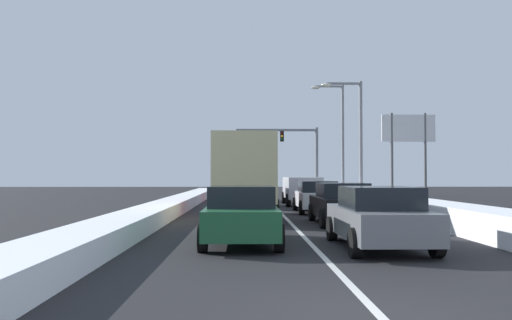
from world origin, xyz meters
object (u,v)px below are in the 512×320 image
(sedan_gray_right_lane_nearest, at_px, (378,217))
(suv_charcoal_center_lane_third, at_px, (249,189))
(traffic_light_gantry, at_px, (291,146))
(sedan_black_right_lane_second, at_px, (342,203))
(street_lamp_right_near, at_px, (355,130))
(suv_silver_right_lane_fourth, at_px, (302,188))
(sedan_green_center_lane_nearest, at_px, (242,215))
(sedan_red_center_lane_fourth, at_px, (243,190))
(street_lamp_right_mid, at_px, (339,131))
(box_truck_center_lane_second, at_px, (244,173))
(sedan_white_right_lane_third, at_px, (317,197))
(roadside_sign_right, at_px, (408,138))

(sedan_gray_right_lane_nearest, relative_size, suv_charcoal_center_lane_third, 0.92)
(suv_charcoal_center_lane_third, distance_m, traffic_light_gantry, 19.45)
(sedan_black_right_lane_second, height_order, street_lamp_right_near, street_lamp_right_near)
(suv_silver_right_lane_fourth, xyz_separation_m, suv_charcoal_center_lane_third, (-3.17, -1.77, 0.00))
(sedan_green_center_lane_nearest, distance_m, traffic_light_gantry, 35.60)
(sedan_gray_right_lane_nearest, bearing_deg, street_lamp_right_near, 79.78)
(suv_charcoal_center_lane_third, relative_size, sedan_red_center_lane_fourth, 1.09)
(street_lamp_right_near, height_order, street_lamp_right_mid, street_lamp_right_mid)
(box_truck_center_lane_second, xyz_separation_m, street_lamp_right_near, (7.12, 12.16, 2.82))
(sedan_green_center_lane_nearest, height_order, suv_charcoal_center_lane_third, suv_charcoal_center_lane_third)
(suv_silver_right_lane_fourth, relative_size, traffic_light_gantry, 0.65)
(sedan_black_right_lane_second, xyz_separation_m, street_lamp_right_mid, (3.99, 23.23, 4.61))
(sedan_red_center_lane_fourth, height_order, street_lamp_right_near, street_lamp_right_near)
(suv_charcoal_center_lane_third, relative_size, street_lamp_right_mid, 0.54)
(sedan_gray_right_lane_nearest, xyz_separation_m, sedan_black_right_lane_second, (0.27, 6.47, 0.00))
(suv_charcoal_center_lane_third, bearing_deg, sedan_green_center_lane_nearest, -91.19)
(sedan_white_right_lane_third, distance_m, suv_silver_right_lane_fourth, 6.49)
(traffic_light_gantry, bearing_deg, street_lamp_right_near, -79.26)
(street_lamp_right_near, relative_size, street_lamp_right_mid, 0.86)
(sedan_gray_right_lane_nearest, height_order, sedan_green_center_lane_nearest, same)
(street_lamp_right_near, xyz_separation_m, street_lamp_right_mid, (0.43, 8.48, 0.65))
(sedan_green_center_lane_nearest, height_order, street_lamp_right_mid, street_lamp_right_mid)
(sedan_gray_right_lane_nearest, distance_m, suv_charcoal_center_lane_third, 17.61)
(sedan_black_right_lane_second, distance_m, street_lamp_right_near, 15.68)
(sedan_gray_right_lane_nearest, xyz_separation_m, sedan_white_right_lane_third, (0.19, 12.63, 0.00))
(suv_silver_right_lane_fourth, xyz_separation_m, roadside_sign_right, (6.32, -0.53, 3.00))
(box_truck_center_lane_second, height_order, traffic_light_gantry, traffic_light_gantry)
(traffic_light_gantry, bearing_deg, box_truck_center_lane_second, -99.07)
(sedan_gray_right_lane_nearest, xyz_separation_m, traffic_light_gantry, (1.01, 36.05, 3.73))
(suv_charcoal_center_lane_third, distance_m, street_lamp_right_mid, 14.99)
(sedan_gray_right_lane_nearest, relative_size, sedan_green_center_lane_nearest, 1.00)
(sedan_black_right_lane_second, relative_size, street_lamp_right_mid, 0.50)
(suv_charcoal_center_lane_third, bearing_deg, traffic_light_gantry, 77.84)
(suv_charcoal_center_lane_third, distance_m, street_lamp_right_near, 8.69)
(sedan_white_right_lane_third, height_order, sedan_red_center_lane_fourth, same)
(sedan_white_right_lane_third, height_order, street_lamp_right_mid, street_lamp_right_mid)
(sedan_black_right_lane_second, relative_size, sedan_green_center_lane_nearest, 1.00)
(sedan_white_right_lane_third, bearing_deg, sedan_gray_right_lane_nearest, -90.85)
(sedan_gray_right_lane_nearest, distance_m, sedan_red_center_lane_fourth, 24.10)
(street_lamp_right_mid, bearing_deg, suv_charcoal_center_lane_third, -120.48)
(sedan_black_right_lane_second, relative_size, suv_charcoal_center_lane_third, 0.92)
(suv_charcoal_center_lane_third, bearing_deg, roadside_sign_right, 7.47)
(sedan_green_center_lane_nearest, xyz_separation_m, box_truck_center_lane_second, (0.07, 8.14, 1.14))
(sedan_gray_right_lane_nearest, bearing_deg, traffic_light_gantry, 88.39)
(suv_charcoal_center_lane_third, relative_size, traffic_light_gantry, 0.65)
(sedan_red_center_lane_fourth, distance_m, street_lamp_right_near, 8.65)
(sedan_red_center_lane_fourth, bearing_deg, sedan_gray_right_lane_nearest, -81.90)
(sedan_green_center_lane_nearest, relative_size, sedan_red_center_lane_fourth, 1.00)
(suv_silver_right_lane_fourth, distance_m, traffic_light_gantry, 17.31)
(suv_silver_right_lane_fourth, relative_size, street_lamp_right_near, 0.62)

